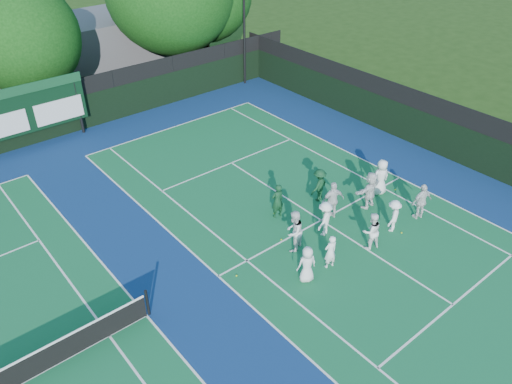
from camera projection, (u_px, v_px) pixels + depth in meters
ground at (338, 231)px, 20.90m from camera, size 120.00×120.00×0.00m
court_apron at (207, 283)px, 18.35m from camera, size 34.00×32.00×0.01m
near_court at (321, 220)px, 21.53m from camera, size 11.05×23.85×0.01m
back_fence at (48, 116)px, 27.24m from camera, size 34.00×0.08×3.00m
divider_fence_right at (446, 132)px, 25.57m from camera, size 0.08×32.00×3.00m
scoreboard at (28, 109)px, 25.98m from camera, size 6.00×0.21×3.55m
clubhouse at (61, 53)px, 34.15m from camera, size 18.00×6.00×4.00m
tree_c at (26, 40)px, 28.20m from camera, size 6.32×6.32×7.87m
tennis_ball_0 at (281, 240)px, 20.39m from camera, size 0.07×0.07×0.07m
tennis_ball_1 at (327, 198)px, 22.94m from camera, size 0.07×0.07×0.07m
tennis_ball_2 at (402, 233)px, 20.77m from camera, size 0.07×0.07×0.07m
tennis_ball_3 at (237, 276)px, 18.61m from camera, size 0.07×0.07×0.07m
tennis_ball_4 at (274, 213)px, 21.91m from camera, size 0.07×0.07×0.07m
tennis_ball_5 at (395, 190)px, 23.50m from camera, size 0.07×0.07×0.07m
player_front_0 at (307, 264)px, 18.06m from camera, size 0.85×0.69×1.51m
player_front_1 at (330, 252)px, 18.69m from camera, size 0.58×0.43×1.46m
player_front_2 at (371, 231)px, 19.61m from camera, size 0.94×0.83×1.63m
player_front_3 at (393, 216)px, 20.58m from camera, size 1.08×0.85×1.47m
player_front_4 at (421, 201)px, 21.26m from camera, size 1.06×0.65×1.69m
player_back_0 at (294, 231)px, 19.46m from camera, size 1.07×0.96×1.79m
player_back_1 at (325, 219)px, 20.33m from camera, size 1.15×0.90×1.57m
player_back_2 at (333, 200)px, 21.26m from camera, size 1.13×0.76×1.78m
player_back_3 at (370, 190)px, 21.95m from camera, size 1.66×0.64×1.75m
player_back_4 at (381, 177)px, 22.84m from camera, size 0.97×0.76×1.75m
coach_left at (277, 201)px, 21.35m from camera, size 0.64×0.46×1.63m
coach_right at (319, 185)px, 22.43m from camera, size 1.12×0.77×1.59m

